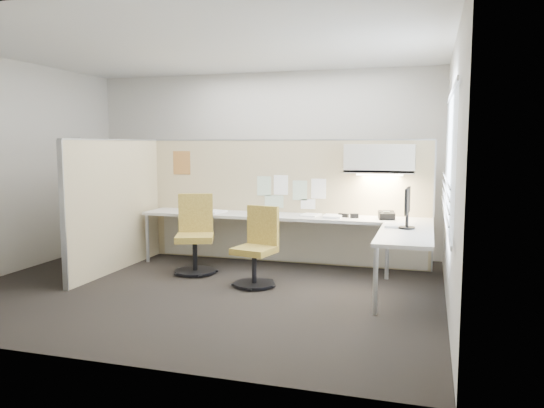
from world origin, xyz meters
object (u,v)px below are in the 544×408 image
(desk, at_px, (303,227))
(monitor, at_px, (407,205))
(chair_right, at_px, (257,249))
(chair_left, at_px, (195,237))
(phone, at_px, (386,215))

(desk, bearing_deg, monitor, -22.84)
(chair_right, bearing_deg, chair_left, 171.49)
(desk, bearing_deg, phone, 6.88)
(phone, bearing_deg, desk, 174.77)
(desk, relative_size, chair_right, 4.25)
(chair_left, xyz_separation_m, chair_right, (0.99, -0.37, -0.04))
(chair_right, bearing_deg, phone, 46.32)
(chair_right, height_order, phone, chair_right)
(monitor, height_order, phone, monitor)
(monitor, bearing_deg, chair_right, 101.44)
(chair_right, bearing_deg, desk, 78.95)
(phone, bearing_deg, chair_left, -178.18)
(chair_left, bearing_deg, chair_right, -41.01)
(desk, relative_size, chair_left, 3.90)
(desk, distance_m, chair_right, 0.94)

